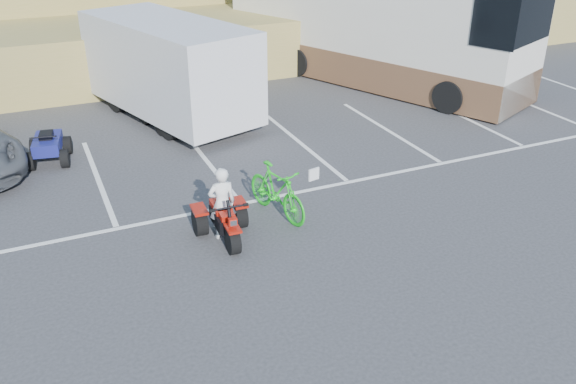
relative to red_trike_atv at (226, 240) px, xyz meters
name	(u,v)px	position (x,y,z in m)	size (l,w,h in m)	color
ground	(285,258)	(0.80, -1.08, 0.00)	(100.00, 100.00, 0.00)	#333336
parking_stripes	(251,168)	(1.67, 2.99, 0.00)	(28.00, 5.16, 0.01)	white
grass_embankment	(124,27)	(0.80, 14.40, 1.42)	(40.00, 8.50, 3.10)	olive
red_trike_atv	(226,240)	(0.00, 0.00, 0.00)	(1.09, 1.45, 0.94)	#A01409
rider	(222,203)	(0.01, 0.15, 0.75)	(0.55, 0.36, 1.50)	white
green_dirt_bike	(277,191)	(1.33, 0.54, 0.57)	(0.53, 1.89, 1.13)	#14BF19
cargo_trailer	(169,66)	(0.86, 7.52, 1.55)	(4.16, 6.59, 2.87)	silver
rv_motorhome	(372,31)	(8.37, 8.56, 1.75)	(7.12, 11.38, 4.03)	silver
quad_atv_blue	(51,161)	(-2.83, 5.47, 0.00)	(1.00, 1.34, 0.88)	navy
quad_atv_green	(171,126)	(0.61, 6.78, 0.00)	(1.23, 1.65, 1.08)	#195212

